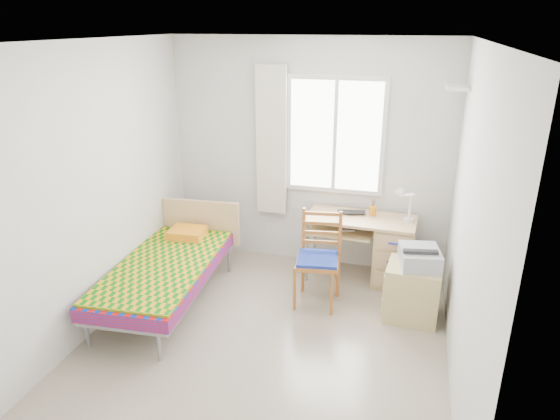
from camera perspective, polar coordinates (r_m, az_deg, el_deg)
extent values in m
plane|color=#BCAD93|center=(4.71, -1.72, -14.69)|extent=(3.50, 3.50, 0.00)
plane|color=white|center=(3.84, -2.16, 18.77)|extent=(3.50, 3.50, 0.00)
plane|color=silver|center=(5.72, 3.29, 6.21)|extent=(3.20, 0.00, 3.20)
plane|color=silver|center=(4.80, -20.50, 2.04)|extent=(0.00, 3.50, 3.50)
plane|color=silver|center=(3.96, 20.81, -1.87)|extent=(0.00, 3.50, 3.50)
cube|color=white|center=(5.59, 6.34, 8.41)|extent=(1.10, 0.04, 1.30)
cube|color=white|center=(5.58, 6.32, 8.39)|extent=(1.00, 0.02, 1.20)
cube|color=white|center=(5.57, 6.31, 8.38)|extent=(0.04, 0.02, 1.20)
cube|color=white|center=(5.72, -0.98, 7.79)|extent=(0.35, 0.05, 1.70)
cube|color=white|center=(5.11, 19.61, 13.06)|extent=(0.20, 0.32, 0.03)
cube|color=gray|center=(5.21, -12.90, -7.44)|extent=(0.97, 1.93, 0.06)
cube|color=red|center=(5.17, -12.96, -6.71)|extent=(1.01, 1.95, 0.13)
cube|color=orange|center=(5.12, -13.13, -6.06)|extent=(0.98, 1.83, 0.03)
cube|color=tan|center=(5.84, -8.99, -1.33)|extent=(0.91, 0.11, 0.52)
cube|color=#FAA11B|center=(5.65, -10.54, -2.57)|extent=(0.40, 0.34, 0.09)
cylinder|color=gray|center=(4.87, -21.18, -12.89)|extent=(0.04, 0.04, 0.30)
cylinder|color=gray|center=(5.82, -5.85, -5.71)|extent=(0.04, 0.04, 0.30)
cube|color=tan|center=(5.50, 9.24, -0.99)|extent=(1.20, 0.59, 0.03)
cube|color=tan|center=(5.63, 12.90, -4.84)|extent=(0.43, 0.53, 0.70)
cube|color=tan|center=(5.58, 6.95, -2.23)|extent=(0.73, 0.53, 0.02)
cylinder|color=gray|center=(5.52, 3.09, -4.80)|extent=(0.03, 0.03, 0.70)
cylinder|color=gray|center=(5.91, 4.01, -3.03)|extent=(0.03, 0.03, 0.70)
cube|color=#924F1C|center=(5.05, 4.30, -5.94)|extent=(0.47, 0.47, 0.04)
cube|color=navy|center=(5.03, 4.31, -5.62)|extent=(0.45, 0.45, 0.04)
cube|color=#924F1C|center=(5.09, 4.80, -2.07)|extent=(0.38, 0.08, 0.42)
cylinder|color=#924F1C|center=(5.03, 1.67, -9.02)|extent=(0.03, 0.03, 0.47)
cylinder|color=#924F1C|center=(5.18, 6.76, -5.15)|extent=(0.04, 0.04, 0.96)
cube|color=tan|center=(5.07, 14.91, -8.98)|extent=(0.54, 0.49, 0.56)
cube|color=tan|center=(5.01, 12.09, -7.45)|extent=(0.04, 0.41, 0.20)
cube|color=tan|center=(5.12, 11.89, -9.74)|extent=(0.04, 0.41, 0.20)
cube|color=#9FA1A7|center=(4.92, 15.67, -5.24)|extent=(0.43, 0.47, 0.17)
cube|color=black|center=(4.89, 15.76, -4.35)|extent=(0.34, 0.38, 0.02)
imported|color=black|center=(5.54, 8.19, -0.46)|extent=(0.34, 0.25, 0.02)
cylinder|color=#FAA11B|center=(5.57, 10.55, -0.07)|extent=(0.09, 0.09, 0.10)
cylinder|color=white|center=(5.50, 14.51, -1.07)|extent=(0.11, 0.11, 0.03)
cylinder|color=white|center=(5.44, 14.65, 0.44)|extent=(0.02, 0.12, 0.29)
cylinder|color=white|center=(5.32, 14.56, 1.68)|extent=(0.14, 0.25, 0.12)
cone|color=white|center=(5.21, 13.68, 1.75)|extent=(0.15, 0.16, 0.14)
imported|color=gray|center=(5.59, 6.92, -1.93)|extent=(0.18, 0.23, 0.02)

